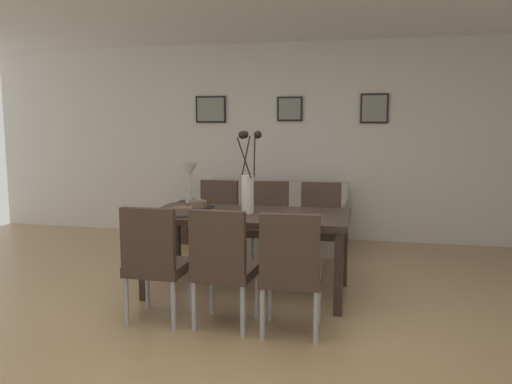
# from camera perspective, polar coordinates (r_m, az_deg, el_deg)

# --- Properties ---
(ground_plane) EXTENTS (9.00, 9.00, 0.00)m
(ground_plane) POSITION_cam_1_polar(r_m,az_deg,el_deg) (4.12, -1.67, -14.41)
(ground_plane) COLOR tan
(back_wall_panel) EXTENTS (9.00, 0.10, 2.60)m
(back_wall_panel) POSITION_cam_1_polar(r_m,az_deg,el_deg) (7.02, 4.81, 5.55)
(back_wall_panel) COLOR silver
(back_wall_panel) RESTS_ON ground
(dining_table) EXTENTS (1.80, 0.90, 0.74)m
(dining_table) POSITION_cam_1_polar(r_m,az_deg,el_deg) (4.68, -0.91, -3.26)
(dining_table) COLOR #33261E
(dining_table) RESTS_ON ground
(dining_chair_near_left) EXTENTS (0.44, 0.44, 0.92)m
(dining_chair_near_left) POSITION_cam_1_polar(r_m,az_deg,el_deg) (4.09, -11.06, -7.16)
(dining_chair_near_left) COLOR #3D2D23
(dining_chair_near_left) RESTS_ON ground
(dining_chair_near_right) EXTENTS (0.46, 0.46, 0.92)m
(dining_chair_near_right) POSITION_cam_1_polar(r_m,az_deg,el_deg) (5.65, -4.40, -2.97)
(dining_chair_near_right) COLOR #3D2D23
(dining_chair_near_right) RESTS_ON ground
(dining_chair_far_left) EXTENTS (0.46, 0.46, 0.92)m
(dining_chair_far_left) POSITION_cam_1_polar(r_m,az_deg,el_deg) (3.91, -3.69, -7.70)
(dining_chair_far_left) COLOR #3D2D23
(dining_chair_far_left) RESTS_ON ground
(dining_chair_far_right) EXTENTS (0.46, 0.46, 0.92)m
(dining_chair_far_right) POSITION_cam_1_polar(r_m,az_deg,el_deg) (5.54, 1.27, -3.15)
(dining_chair_far_right) COLOR #3D2D23
(dining_chair_far_right) RESTS_ON ground
(dining_chair_mid_left) EXTENTS (0.46, 0.46, 0.92)m
(dining_chair_mid_left) POSITION_cam_1_polar(r_m,az_deg,el_deg) (3.78, 3.85, -8.26)
(dining_chair_mid_left) COLOR #3D2D23
(dining_chair_mid_left) RESTS_ON ground
(dining_chair_mid_right) EXTENTS (0.45, 0.45, 0.92)m
(dining_chair_mid_right) POSITION_cam_1_polar(r_m,az_deg,el_deg) (5.48, 7.04, -3.33)
(dining_chair_mid_right) COLOR #3D2D23
(dining_chair_mid_right) RESTS_ON ground
(centerpiece_vase) EXTENTS (0.21, 0.23, 0.73)m
(centerpiece_vase) POSITION_cam_1_polar(r_m,az_deg,el_deg) (4.63, -0.90, 1.14)
(centerpiece_vase) COLOR silver
(centerpiece_vase) RESTS_ON dining_table
(placemat_near_left) EXTENTS (0.32, 0.32, 0.01)m
(placemat_near_left) POSITION_cam_1_polar(r_m,az_deg,el_deg) (4.63, -8.02, -2.44)
(placemat_near_left) COLOR black
(placemat_near_left) RESTS_ON dining_table
(bowl_near_left) EXTENTS (0.17, 0.17, 0.07)m
(bowl_near_left) POSITION_cam_1_polar(r_m,az_deg,el_deg) (4.62, -8.03, -1.98)
(bowl_near_left) COLOR brown
(bowl_near_left) RESTS_ON dining_table
(placemat_near_right) EXTENTS (0.32, 0.32, 0.01)m
(placemat_near_right) POSITION_cam_1_polar(r_m,az_deg,el_deg) (5.01, -6.39, -1.66)
(placemat_near_right) COLOR black
(placemat_near_right) RESTS_ON dining_table
(bowl_near_right) EXTENTS (0.17, 0.17, 0.07)m
(bowl_near_right) POSITION_cam_1_polar(r_m,az_deg,el_deg) (5.00, -6.40, -1.24)
(bowl_near_right) COLOR brown
(bowl_near_right) RESTS_ON dining_table
(sofa) EXTENTS (1.83, 0.84, 0.80)m
(sofa) POSITION_cam_1_polar(r_m,az_deg,el_deg) (6.58, 1.91, -3.50)
(sofa) COLOR #B2A899
(sofa) RESTS_ON ground
(side_table) EXTENTS (0.36, 0.36, 0.52)m
(side_table) POSITION_cam_1_polar(r_m,az_deg,el_deg) (6.87, -7.23, -3.26)
(side_table) COLOR #33261E
(side_table) RESTS_ON ground
(table_lamp) EXTENTS (0.22, 0.22, 0.51)m
(table_lamp) POSITION_cam_1_polar(r_m,az_deg,el_deg) (6.78, -7.31, 2.00)
(table_lamp) COLOR beige
(table_lamp) RESTS_ON side_table
(framed_picture_left) EXTENTS (0.43, 0.03, 0.36)m
(framed_picture_left) POSITION_cam_1_polar(r_m,az_deg,el_deg) (7.21, -4.99, 9.02)
(framed_picture_left) COLOR black
(framed_picture_center) EXTENTS (0.34, 0.03, 0.32)m
(framed_picture_center) POSITION_cam_1_polar(r_m,az_deg,el_deg) (6.97, 3.73, 9.09)
(framed_picture_center) COLOR black
(framed_picture_right) EXTENTS (0.35, 0.03, 0.38)m
(framed_picture_right) POSITION_cam_1_polar(r_m,az_deg,el_deg) (6.88, 12.86, 8.93)
(framed_picture_right) COLOR black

